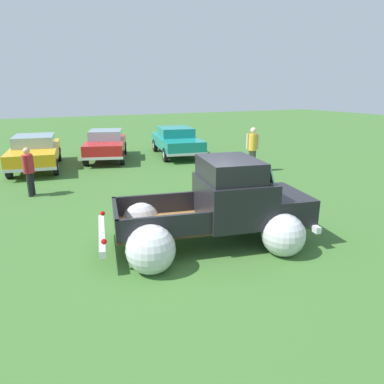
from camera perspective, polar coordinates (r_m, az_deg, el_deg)
The scene contains 7 objects.
ground_plane at distance 8.02m, azimuth 2.10°, elevation -8.33°, with size 80.00×80.00×0.00m, color #3D6B2D.
vintage_pickup_truck at distance 7.84m, azimuth 4.88°, elevation -2.98°, with size 4.89×3.41×1.96m.
show_car_0 at distance 16.66m, azimuth -24.25°, elevation 6.17°, with size 2.49×4.92×1.43m.
show_car_1 at distance 17.71m, azimuth -13.87°, elevation 7.66°, with size 2.94×4.51×1.43m.
show_car_2 at distance 18.39m, azimuth -2.62°, elevation 8.46°, with size 2.72×4.95×1.43m.
spectator_0 at distance 14.80m, azimuth 9.86°, elevation 7.35°, with size 0.51×0.46×1.85m.
spectator_1 at distance 12.36m, azimuth -25.12°, elevation 3.43°, with size 0.45×0.52×1.59m.
Camera 1 is at (-3.39, -6.44, 3.37)m, focal length 32.65 mm.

